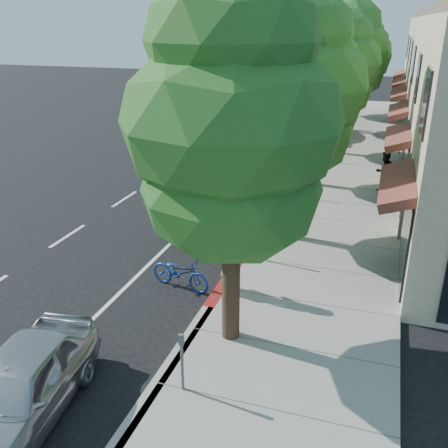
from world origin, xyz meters
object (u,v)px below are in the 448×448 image
at_px(street_tree_0, 232,128).
at_px(street_tree_3, 336,66).
at_px(street_tree_2, 318,91).
at_px(dark_suv_far, 307,108).
at_px(street_tree_5, 354,57).
at_px(cyclist, 230,262).
at_px(dark_sedan, 266,146).
at_px(near_car_a, 18,388).
at_px(silver_suv, 222,195).
at_px(white_pickup, 314,124).
at_px(pedestrian, 384,171).
at_px(street_tree_4, 347,52).
at_px(street_tree_1, 291,90).
at_px(bicycle, 180,272).

relative_size(street_tree_0, street_tree_3, 1.03).
relative_size(street_tree_2, dark_suv_far, 1.43).
xyz_separation_m(street_tree_5, cyclist, (-0.65, -28.02, -3.38)).
height_order(dark_sedan, near_car_a, dark_sedan).
bearing_deg(near_car_a, street_tree_2, 71.62).
relative_size(cyclist, dark_suv_far, 0.41).
height_order(street_tree_5, dark_sedan, street_tree_5).
bearing_deg(near_car_a, silver_suv, 81.08).
distance_m(street_tree_3, street_tree_5, 12.00).
height_order(white_pickup, pedestrian, white_pickup).
relative_size(street_tree_2, street_tree_5, 0.90).
distance_m(street_tree_0, street_tree_5, 30.01).
distance_m(street_tree_3, dark_suv_far, 11.29).
distance_m(street_tree_4, dark_sedan, 9.55).
bearing_deg(street_tree_0, dark_suv_far, 95.92).
relative_size(street_tree_0, silver_suv, 1.35).
relative_size(cyclist, near_car_a, 0.47).
height_order(cyclist, dark_suv_far, cyclist).
bearing_deg(white_pickup, street_tree_3, -69.79).
height_order(street_tree_3, pedestrian, street_tree_3).
xyz_separation_m(street_tree_3, pedestrian, (2.95, -5.94, -3.69)).
relative_size(street_tree_5, near_car_a, 1.80).
relative_size(street_tree_4, near_car_a, 2.00).
height_order(street_tree_3, cyclist, street_tree_3).
bearing_deg(street_tree_4, street_tree_5, 90.00).
height_order(street_tree_0, near_car_a, street_tree_0).
relative_size(silver_suv, white_pickup, 0.91).
bearing_deg(pedestrian, street_tree_1, 21.61).
xyz_separation_m(street_tree_5, pedestrian, (2.95, -17.94, -3.35)).
relative_size(silver_suv, near_car_a, 1.41).
height_order(street_tree_1, street_tree_5, street_tree_1).
distance_m(street_tree_0, white_pickup, 22.13).
bearing_deg(white_pickup, street_tree_2, -82.36).
bearing_deg(near_car_a, street_tree_4, 76.22).
relative_size(white_pickup, near_car_a, 1.56).
bearing_deg(street_tree_3, street_tree_1, -90.00).
xyz_separation_m(street_tree_1, street_tree_3, (-0.00, 12.00, -0.23)).
bearing_deg(street_tree_4, pedestrian, -76.13).
bearing_deg(street_tree_4, white_pickup, -122.04).
bearing_deg(street_tree_5, cyclist, -91.33).
height_order(street_tree_0, dark_sedan, street_tree_0).
bearing_deg(street_tree_5, street_tree_0, -90.00).
relative_size(bicycle, pedestrian, 1.07).
bearing_deg(dark_sedan, bicycle, -78.64).
xyz_separation_m(street_tree_4, white_pickup, (-1.42, -2.27, -4.12)).
xyz_separation_m(street_tree_2, cyclist, (-0.65, -10.02, -3.17)).
xyz_separation_m(white_pickup, near_car_a, (-1.49, -25.23, -0.23)).
height_order(street_tree_0, pedestrian, street_tree_0).
height_order(cyclist, silver_suv, cyclist).
bearing_deg(silver_suv, street_tree_4, 87.45).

